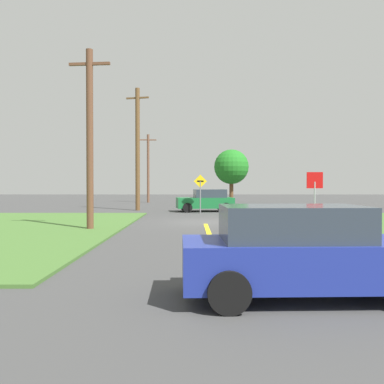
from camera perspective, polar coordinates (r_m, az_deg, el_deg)
name	(u,v)px	position (r m, az deg, el deg)	size (l,w,h in m)	color
ground_plane	(206,222)	(22.03, 1.90, -4.13)	(120.00, 120.00, 0.00)	#414141
lane_stripe_center	(213,244)	(14.09, 2.92, -7.04)	(0.20, 14.00, 0.01)	yellow
stop_sign	(316,188)	(20.96, 16.49, 0.56)	(0.78, 0.07, 2.58)	#9EA0A8
car_approaching_junction	(207,201)	(30.58, 2.05, -1.17)	(4.28, 2.57, 1.62)	#196B33
car_behind_on_main_road	(305,253)	(7.60, 15.17, -7.96)	(4.43, 2.03, 1.62)	navy
utility_pole_near	(91,137)	(18.66, -13.62, 7.24)	(1.80, 0.29, 7.78)	brown
utility_pole_mid	(139,148)	(32.28, -7.29, 5.94)	(1.78, 0.55, 9.30)	brown
utility_pole_far	(149,167)	(46.05, -5.86, 3.37)	(1.80, 0.28, 7.44)	brown
direction_sign	(201,189)	(28.57, 1.26, 0.37)	(0.90, 0.12, 2.65)	slate
oak_tree_left	(232,167)	(42.82, 5.51, 3.41)	(3.52, 3.52, 5.54)	brown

